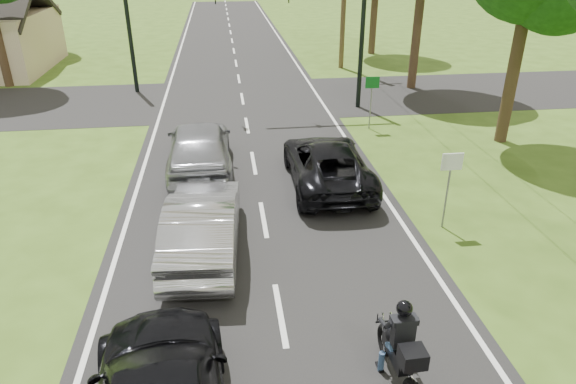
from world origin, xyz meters
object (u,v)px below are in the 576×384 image
(silver_suv, at_px, (199,147))
(traffic_signal, at_px, (320,13))
(dark_suv, at_px, (327,163))
(silver_sedan, at_px, (203,224))
(sign_green, at_px, (372,90))
(sign_white, at_px, (450,173))
(motorcycle_rider, at_px, (401,353))

(silver_suv, distance_m, traffic_signal, 8.88)
(dark_suv, height_order, silver_sedan, silver_sedan)
(silver_suv, distance_m, sign_green, 7.55)
(silver_sedan, height_order, sign_white, sign_white)
(sign_white, bearing_deg, traffic_signal, 97.05)
(silver_suv, height_order, traffic_signal, traffic_signal)
(silver_suv, relative_size, sign_white, 2.39)
(traffic_signal, xyz_separation_m, sign_green, (1.56, -3.02, -2.54))
(dark_suv, height_order, silver_suv, silver_suv)
(silver_suv, xyz_separation_m, sign_green, (6.66, 3.48, 0.72))
(silver_sedan, relative_size, sign_white, 2.19)
(motorcycle_rider, relative_size, traffic_signal, 0.31)
(traffic_signal, distance_m, sign_white, 11.39)
(silver_suv, xyz_separation_m, traffic_signal, (5.10, 6.50, 3.26))
(traffic_signal, height_order, sign_white, traffic_signal)
(motorcycle_rider, distance_m, traffic_signal, 16.50)
(sign_white, bearing_deg, motorcycle_rider, -119.87)
(silver_sedan, distance_m, silver_suv, 4.93)
(motorcycle_rider, height_order, dark_suv, motorcycle_rider)
(dark_suv, xyz_separation_m, silver_suv, (-3.92, 1.48, 0.17))
(motorcycle_rider, relative_size, silver_sedan, 0.43)
(motorcycle_rider, relative_size, silver_suv, 0.39)
(sign_green, bearing_deg, sign_white, -91.43)
(silver_sedan, relative_size, traffic_signal, 0.73)
(silver_sedan, relative_size, sign_green, 2.19)
(sign_white, relative_size, sign_green, 1.00)
(silver_sedan, bearing_deg, dark_suv, -133.58)
(silver_sedan, bearing_deg, sign_white, -172.78)
(silver_sedan, xyz_separation_m, silver_suv, (-0.20, 4.92, 0.10))
(silver_sedan, relative_size, silver_suv, 0.92)
(silver_suv, height_order, sign_white, sign_white)
(motorcycle_rider, height_order, traffic_signal, traffic_signal)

